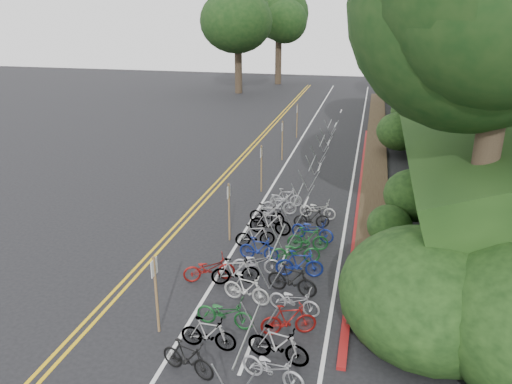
# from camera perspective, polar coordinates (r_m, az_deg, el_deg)

# --- Properties ---
(ground) EXTENTS (120.00, 120.00, 0.00)m
(ground) POSITION_cam_1_polar(r_m,az_deg,el_deg) (16.97, -9.82, -12.39)
(ground) COLOR black
(ground) RESTS_ON ground
(road_markings) EXTENTS (7.47, 80.00, 0.01)m
(road_markings) POSITION_cam_1_polar(r_m,az_deg,el_deg) (25.41, 0.23, -0.62)
(road_markings) COLOR gold
(road_markings) RESTS_ON ground
(red_curb) EXTENTS (0.25, 28.00, 0.10)m
(red_curb) POSITION_cam_1_polar(r_m,az_deg,el_deg) (26.61, 11.86, 0.02)
(red_curb) COLOR maroon
(red_curb) RESTS_ON ground
(embankment) EXTENTS (14.30, 48.14, 9.11)m
(embankment) POSITION_cam_1_polar(r_m,az_deg,el_deg) (33.46, 25.22, 7.15)
(embankment) COLOR black
(embankment) RESTS_ON ground
(bike_rack_front) EXTENTS (1.12, 2.93, 1.13)m
(bike_rack_front) POSITION_cam_1_polar(r_m,az_deg,el_deg) (13.71, -0.95, -16.74)
(bike_rack_front) COLOR gray
(bike_rack_front) RESTS_ON ground
(bike_racks_rest) EXTENTS (1.14, 23.00, 1.17)m
(bike_racks_rest) POSITION_cam_1_polar(r_m,az_deg,el_deg) (27.46, 6.43, 2.74)
(bike_racks_rest) COLOR gray
(bike_racks_rest) RESTS_ON ground
(signpost_near) EXTENTS (0.08, 0.40, 2.50)m
(signpost_near) POSITION_cam_1_polar(r_m,az_deg,el_deg) (14.97, -11.37, -10.87)
(signpost_near) COLOR brown
(signpost_near) RESTS_ON ground
(signposts_rest) EXTENTS (0.08, 18.40, 2.50)m
(signposts_rest) POSITION_cam_1_polar(r_m,az_deg,el_deg) (28.60, 1.94, 4.78)
(signposts_rest) COLOR brown
(signposts_rest) RESTS_ON ground
(bike_front) EXTENTS (1.31, 1.93, 0.96)m
(bike_front) POSITION_cam_1_polar(r_m,az_deg,el_deg) (17.81, -5.39, -8.68)
(bike_front) COLOR maroon
(bike_front) RESTS_ON ground
(bike_valet) EXTENTS (3.29, 13.90, 1.10)m
(bike_valet) POSITION_cam_1_polar(r_m,az_deg,el_deg) (18.17, 2.24, -7.94)
(bike_valet) COLOR black
(bike_valet) RESTS_ON ground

